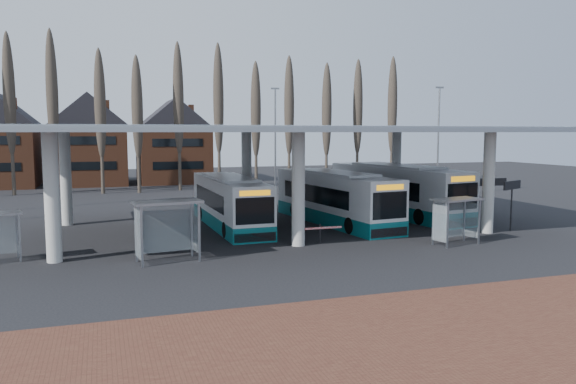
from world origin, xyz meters
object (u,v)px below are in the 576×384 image
object	(u,v)px
bus_3	(396,191)
shelter_1	(167,217)
bus_1	(229,203)
bus_2	(334,199)
shelter_2	(455,211)

from	to	relation	value
bus_3	shelter_1	distance (m)	19.95
bus_1	shelter_1	xyz separation A→B (m)	(-4.87, -8.51, 0.56)
bus_2	bus_3	bearing A→B (deg)	11.67
bus_2	bus_1	bearing A→B (deg)	167.32
bus_3	bus_1	bearing A→B (deg)	176.98
bus_1	bus_3	distance (m)	12.62
shelter_1	bus_3	bearing A→B (deg)	21.17
bus_2	shelter_2	bearing A→B (deg)	-75.92
bus_1	shelter_2	bearing A→B (deg)	-43.44
bus_2	shelter_1	size ratio (longest dim) A/B	3.86
bus_1	bus_2	world-z (taller)	bus_2
bus_3	shelter_2	distance (m)	10.79
bus_1	bus_3	world-z (taller)	bus_3
bus_2	shelter_2	distance (m)	9.25
bus_3	shelter_1	world-z (taller)	bus_3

